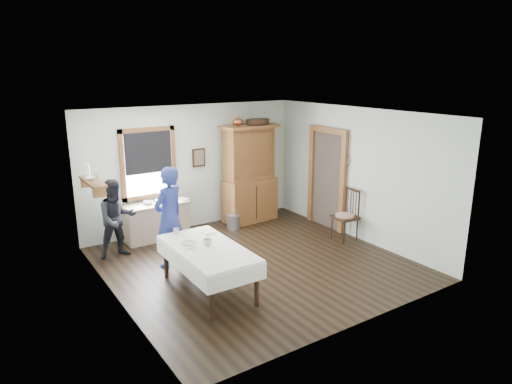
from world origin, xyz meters
The scene contains 20 objects.
room centered at (0.00, 0.00, 1.35)m, with size 5.01×5.01×2.70m.
window centered at (-1.00, 2.46, 1.62)m, with size 1.18×0.07×1.48m.
doorway centered at (2.46, 0.85, 1.16)m, with size 0.09×1.14×2.22m.
wall_shelf centered at (-2.37, 1.54, 1.57)m, with size 0.24×1.00×0.44m.
framed_picture centered at (0.15, 2.46, 1.55)m, with size 0.30×0.04×0.40m, color #301E11.
rug_beater centered at (2.45, 0.30, 1.72)m, with size 0.27×0.27×0.01m, color black.
work_counter centered at (-1.02, 2.18, 0.38)m, with size 1.34×0.51×0.77m, color tan.
china_hutch centered at (1.25, 2.12, 1.11)m, with size 1.31×0.62×2.23m, color brown.
dining_table centered at (-1.21, -0.48, 0.37)m, with size 0.98×1.87×0.75m, color white.
spindle_chair centered at (2.21, 0.00, 0.53)m, with size 0.49×0.49×1.07m, color #301E11.
pail centered at (0.63, 1.83, 0.16)m, with size 0.29×0.29×0.31m, color #9B9FA3.
wicker_basket centered at (0.83, 2.07, 0.11)m, with size 0.37×0.26×0.22m, color #A17D49.
woman_blue centered at (-1.30, 0.78, 0.84)m, with size 0.61×0.40×1.67m, color navy.
figure_dark centered at (-1.95, 1.69, 0.69)m, with size 0.67×0.52×1.38m, color black.
table_cup_a centered at (-1.17, -0.42, 0.80)m, with size 0.13×0.13×0.11m, color silver.
table_cup_b centered at (-1.37, 0.33, 0.80)m, with size 0.10×0.10×0.10m, color silver.
table_bowl centered at (-1.42, -0.26, 0.78)m, with size 0.23×0.23×0.06m, color silver.
counter_book centered at (-0.50, 2.10, 0.78)m, with size 0.15×0.21×0.02m, color #72624C.
counter_bowl centered at (-1.16, 2.20, 0.80)m, with size 0.20×0.20×0.06m, color silver.
shelf_bowl centered at (-2.37, 1.55, 1.60)m, with size 0.22×0.22×0.05m, color silver.
Camera 1 is at (-4.23, -6.41, 3.42)m, focal length 32.00 mm.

